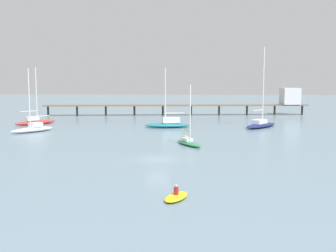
# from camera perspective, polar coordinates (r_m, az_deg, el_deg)

# --- Properties ---
(ground_plane) EXTENTS (400.00, 400.00, 0.00)m
(ground_plane) POSITION_cam_1_polar(r_m,az_deg,el_deg) (45.58, -1.53, -4.72)
(ground_plane) COLOR slate
(pier) EXTENTS (66.24, 10.63, 6.85)m
(pier) POSITION_cam_1_polar(r_m,az_deg,el_deg) (103.60, 9.53, 3.55)
(pier) COLOR brown
(pier) RESTS_ON ground_plane
(sailboat_green) EXTENTS (4.26, 5.94, 8.27)m
(sailboat_green) POSITION_cam_1_polar(r_m,az_deg,el_deg) (55.08, 2.95, -2.19)
(sailboat_green) COLOR #287F4C
(sailboat_green) RESTS_ON ground_plane
(sailboat_teal) EXTENTS (8.79, 3.55, 11.06)m
(sailboat_teal) POSITION_cam_1_polar(r_m,az_deg,el_deg) (75.34, 0.05, 0.35)
(sailboat_teal) COLOR #1E727A
(sailboat_teal) RESTS_ON ground_plane
(sailboat_white) EXTENTS (6.37, 7.65, 10.84)m
(sailboat_white) POSITION_cam_1_polar(r_m,az_deg,el_deg) (72.88, -18.57, -0.27)
(sailboat_white) COLOR white
(sailboat_white) RESTS_ON ground_plane
(sailboat_navy) EXTENTS (8.06, 9.24, 14.94)m
(sailboat_navy) POSITION_cam_1_polar(r_m,az_deg,el_deg) (77.46, 12.99, 0.35)
(sailboat_navy) COLOR navy
(sailboat_navy) RESTS_ON ground_plane
(sailboat_red) EXTENTS (7.11, 7.81, 11.36)m
(sailboat_red) POSITION_cam_1_polar(r_m,az_deg,el_deg) (84.81, -18.32, 0.69)
(sailboat_red) COLOR red
(sailboat_red) RESTS_ON ground_plane
(dinghy_yellow) EXTENTS (2.35, 3.29, 1.14)m
(dinghy_yellow) POSITION_cam_1_polar(r_m,az_deg,el_deg) (30.64, 1.16, -9.93)
(dinghy_yellow) COLOR yellow
(dinghy_yellow) RESTS_ON ground_plane
(mooring_buoy_near) EXTENTS (0.53, 0.53, 0.53)m
(mooring_buoy_near) POSITION_cam_1_polar(r_m,az_deg,el_deg) (60.94, 2.53, -1.61)
(mooring_buoy_near) COLOR yellow
(mooring_buoy_near) RESTS_ON ground_plane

